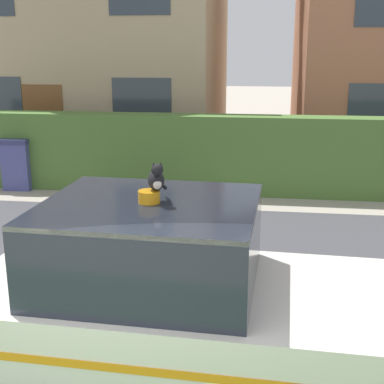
{
  "coord_description": "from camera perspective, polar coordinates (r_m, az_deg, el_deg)",
  "views": [
    {
      "loc": [
        1.51,
        -2.07,
        2.97
      ],
      "look_at": [
        0.57,
        4.9,
        1.05
      ],
      "focal_mm": 50.0,
      "sensor_mm": 36.0,
      "label": 1
    }
  ],
  "objects": [
    {
      "name": "garden_hedge",
      "position": [
        11.08,
        3.95,
        3.99
      ],
      "size": [
        11.79,
        0.6,
        1.62
      ],
      "primitive_type": "cube",
      "color": "#4C7233",
      "rests_on": "ground"
    },
    {
      "name": "house_left",
      "position": [
        16.38,
        -9.37,
        19.25
      ],
      "size": [
        6.94,
        7.11,
        8.16
      ],
      "color": "tan",
      "rests_on": "ground"
    },
    {
      "name": "cat",
      "position": [
        4.59,
        -3.81,
        1.45
      ],
      "size": [
        0.2,
        0.32,
        0.27
      ],
      "rotation": [
        0.0,
        0.0,
        5.05
      ],
      "color": "black",
      "rests_on": "police_car"
    },
    {
      "name": "police_car",
      "position": [
        4.93,
        -2.23,
        -11.15
      ],
      "size": [
        3.92,
        2.0,
        1.76
      ],
      "rotation": [
        0.0,
        0.0,
        -0.04
      ],
      "color": "black",
      "rests_on": "road_strip"
    },
    {
      "name": "road_strip",
      "position": [
        7.12,
        -5.37,
        -9.41
      ],
      "size": [
        28.0,
        6.61,
        0.01
      ],
      "primitive_type": "cube",
      "color": "#424247",
      "rests_on": "ground"
    },
    {
      "name": "wheelie_bin",
      "position": [
        12.07,
        -17.97,
        2.97
      ],
      "size": [
        0.63,
        0.64,
        1.1
      ],
      "rotation": [
        0.0,
        0.0,
        0.05
      ],
      "color": "#474C8C",
      "rests_on": "ground"
    }
  ]
}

